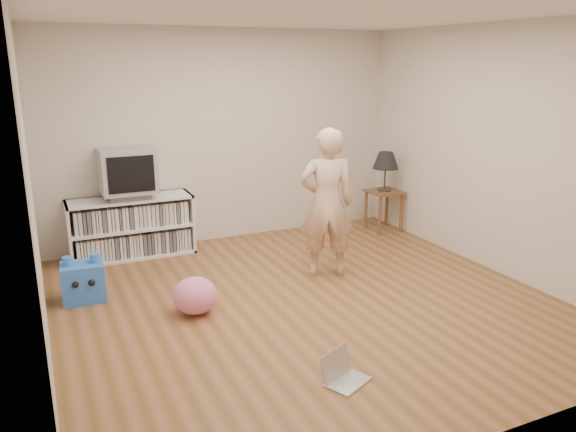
{
  "coord_description": "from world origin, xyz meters",
  "views": [
    {
      "loc": [
        -2.22,
        -4.4,
        2.22
      ],
      "look_at": [
        0.0,
        0.4,
        0.75
      ],
      "focal_mm": 35.0,
      "sensor_mm": 36.0,
      "label": 1
    }
  ],
  "objects_px": {
    "media_unit": "(131,227)",
    "laptop": "(342,373)",
    "crt_tv": "(127,170)",
    "plush_pink": "(195,296)",
    "side_table": "(384,200)",
    "person": "(327,203)",
    "dvd_deck": "(129,195)",
    "plush_blue": "(83,281)",
    "table_lamp": "(386,161)"
  },
  "relations": [
    {
      "from": "media_unit",
      "to": "dvd_deck",
      "type": "distance_m",
      "value": 0.39
    },
    {
      "from": "media_unit",
      "to": "table_lamp",
      "type": "xyz_separation_m",
      "value": [
        3.24,
        -0.39,
        0.59
      ]
    },
    {
      "from": "dvd_deck",
      "to": "table_lamp",
      "type": "bearing_deg",
      "value": -6.51
    },
    {
      "from": "side_table",
      "to": "laptop",
      "type": "distance_m",
      "value": 3.82
    },
    {
      "from": "person",
      "to": "plush_pink",
      "type": "xyz_separation_m",
      "value": [
        -1.53,
        -0.35,
        -0.62
      ]
    },
    {
      "from": "dvd_deck",
      "to": "plush_pink",
      "type": "distance_m",
      "value": 1.92
    },
    {
      "from": "crt_tv",
      "to": "plush_pink",
      "type": "relative_size",
      "value": 1.51
    },
    {
      "from": "crt_tv",
      "to": "person",
      "type": "xyz_separation_m",
      "value": [
        1.76,
        -1.46,
        -0.23
      ]
    },
    {
      "from": "media_unit",
      "to": "plush_blue",
      "type": "distance_m",
      "value": 1.3
    },
    {
      "from": "laptop",
      "to": "side_table",
      "type": "bearing_deg",
      "value": 26.63
    },
    {
      "from": "side_table",
      "to": "plush_pink",
      "type": "height_order",
      "value": "side_table"
    },
    {
      "from": "dvd_deck",
      "to": "plush_pink",
      "type": "xyz_separation_m",
      "value": [
        0.23,
        -1.82,
        -0.57
      ]
    },
    {
      "from": "plush_pink",
      "to": "plush_blue",
      "type": "bearing_deg",
      "value": 140.65
    },
    {
      "from": "table_lamp",
      "to": "laptop",
      "type": "height_order",
      "value": "table_lamp"
    },
    {
      "from": "laptop",
      "to": "plush_blue",
      "type": "relative_size",
      "value": 0.86
    },
    {
      "from": "laptop",
      "to": "plush_pink",
      "type": "relative_size",
      "value": 0.97
    },
    {
      "from": "media_unit",
      "to": "laptop",
      "type": "bearing_deg",
      "value": -75.38
    },
    {
      "from": "laptop",
      "to": "dvd_deck",
      "type": "bearing_deg",
      "value": 79.75
    },
    {
      "from": "media_unit",
      "to": "plush_pink",
      "type": "distance_m",
      "value": 1.86
    },
    {
      "from": "crt_tv",
      "to": "plush_pink",
      "type": "distance_m",
      "value": 2.02
    },
    {
      "from": "media_unit",
      "to": "side_table",
      "type": "xyz_separation_m",
      "value": [
        3.24,
        -0.39,
        0.07
      ]
    },
    {
      "from": "media_unit",
      "to": "plush_blue",
      "type": "relative_size",
      "value": 3.11
    },
    {
      "from": "crt_tv",
      "to": "table_lamp",
      "type": "bearing_deg",
      "value": -6.46
    },
    {
      "from": "dvd_deck",
      "to": "side_table",
      "type": "xyz_separation_m",
      "value": [
        3.24,
        -0.37,
        -0.32
      ]
    },
    {
      "from": "table_lamp",
      "to": "crt_tv",
      "type": "bearing_deg",
      "value": 173.54
    },
    {
      "from": "media_unit",
      "to": "plush_blue",
      "type": "bearing_deg",
      "value": -120.33
    },
    {
      "from": "plush_pink",
      "to": "dvd_deck",
      "type": "bearing_deg",
      "value": 97.33
    },
    {
      "from": "crt_tv",
      "to": "laptop",
      "type": "relative_size",
      "value": 1.56
    },
    {
      "from": "crt_tv",
      "to": "person",
      "type": "height_order",
      "value": "person"
    },
    {
      "from": "dvd_deck",
      "to": "side_table",
      "type": "height_order",
      "value": "dvd_deck"
    },
    {
      "from": "plush_blue",
      "to": "plush_pink",
      "type": "xyz_separation_m",
      "value": [
        0.88,
        -0.72,
        -0.02
      ]
    },
    {
      "from": "table_lamp",
      "to": "dvd_deck",
      "type": "bearing_deg",
      "value": 173.49
    },
    {
      "from": "side_table",
      "to": "laptop",
      "type": "bearing_deg",
      "value": -128.43
    },
    {
      "from": "person",
      "to": "plush_pink",
      "type": "height_order",
      "value": "person"
    },
    {
      "from": "person",
      "to": "laptop",
      "type": "bearing_deg",
      "value": 83.34
    },
    {
      "from": "side_table",
      "to": "person",
      "type": "xyz_separation_m",
      "value": [
        -1.48,
        -1.1,
        0.37
      ]
    },
    {
      "from": "side_table",
      "to": "plush_pink",
      "type": "bearing_deg",
      "value": -154.27
    },
    {
      "from": "laptop",
      "to": "plush_blue",
      "type": "bearing_deg",
      "value": 99.19
    },
    {
      "from": "crt_tv",
      "to": "plush_blue",
      "type": "relative_size",
      "value": 1.33
    },
    {
      "from": "crt_tv",
      "to": "side_table",
      "type": "xyz_separation_m",
      "value": [
        3.24,
        -0.37,
        -0.6
      ]
    },
    {
      "from": "dvd_deck",
      "to": "side_table",
      "type": "relative_size",
      "value": 0.82
    },
    {
      "from": "media_unit",
      "to": "plush_pink",
      "type": "bearing_deg",
      "value": -82.74
    },
    {
      "from": "dvd_deck",
      "to": "laptop",
      "type": "xyz_separation_m",
      "value": [
        0.88,
        -3.35,
        -0.68
      ]
    },
    {
      "from": "laptop",
      "to": "plush_blue",
      "type": "xyz_separation_m",
      "value": [
        -1.53,
        2.25,
        0.13
      ]
    },
    {
      "from": "side_table",
      "to": "laptop",
      "type": "height_order",
      "value": "side_table"
    },
    {
      "from": "side_table",
      "to": "plush_pink",
      "type": "distance_m",
      "value": 3.35
    },
    {
      "from": "person",
      "to": "plush_pink",
      "type": "relative_size",
      "value": 3.97
    },
    {
      "from": "side_table",
      "to": "plush_blue",
      "type": "distance_m",
      "value": 3.96
    },
    {
      "from": "media_unit",
      "to": "laptop",
      "type": "distance_m",
      "value": 3.49
    },
    {
      "from": "dvd_deck",
      "to": "side_table",
      "type": "bearing_deg",
      "value": -6.51
    }
  ]
}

